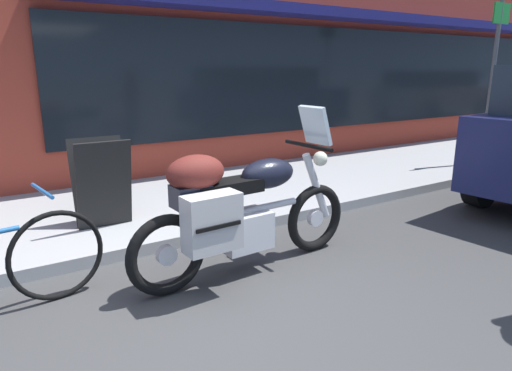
{
  "coord_description": "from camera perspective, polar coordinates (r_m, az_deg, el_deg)",
  "views": [
    {
      "loc": [
        -1.15,
        -2.56,
        1.73
      ],
      "look_at": [
        0.99,
        0.78,
        0.7
      ],
      "focal_mm": 31.58,
      "sensor_mm": 36.0,
      "label": 1
    }
  ],
  "objects": [
    {
      "name": "ground_plane",
      "position": [
        3.3,
        -7.52,
        -17.22
      ],
      "size": [
        80.0,
        80.0,
        0.0
      ],
      "primitive_type": "plane",
      "color": "#393939"
    },
    {
      "name": "storefront_building",
      "position": [
        11.59,
        23.34,
        19.63
      ],
      "size": [
        24.52,
        0.9,
        6.07
      ],
      "color": "#983425",
      "rests_on": "ground_plane"
    },
    {
      "name": "touring_motorcycle",
      "position": [
        3.76,
        -2.22,
        -2.79
      ],
      "size": [
        2.21,
        0.73,
        1.41
      ],
      "color": "black",
      "rests_on": "ground_plane"
    },
    {
      "name": "sandwich_board_sign",
      "position": [
        4.94,
        -18.97,
        0.33
      ],
      "size": [
        0.55,
        0.41,
        0.92
      ],
      "color": "black",
      "rests_on": "sidewalk_curb"
    },
    {
      "name": "parking_sign_pole",
      "position": [
        8.68,
        27.85,
        12.69
      ],
      "size": [
        0.44,
        0.07,
        2.67
      ],
      "color": "#59595B",
      "rests_on": "sidewalk_curb"
    }
  ]
}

